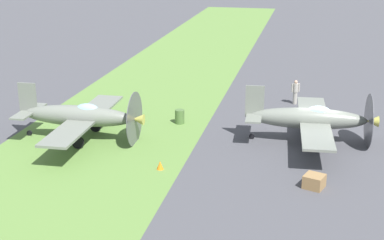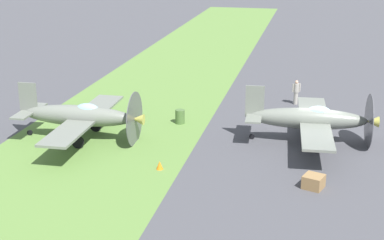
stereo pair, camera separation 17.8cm
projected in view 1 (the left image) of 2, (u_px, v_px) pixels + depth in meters
The scene contains 8 objects.
ground_plane at pixel (318, 137), 33.41m from camera, with size 160.00×160.00×0.00m, color #424247.
grass_verge at pixel (121, 123), 35.88m from camera, with size 120.00×11.00×0.01m, color #567A38.
airplane_lead at pixel (310, 119), 32.17m from camera, with size 9.55×7.55×3.40m.
airplane_wingman at pixel (81, 116), 32.61m from camera, with size 9.55×7.58×3.42m.
ground_crew_chief at pixel (295, 92), 39.60m from camera, with size 0.38×0.58×1.73m.
fuel_drum at pixel (180, 117), 35.65m from camera, with size 0.60×0.60×0.90m, color #476633.
supply_crate at pixel (314, 181), 26.65m from camera, with size 0.90×0.90×0.64m, color olive.
runway_marker_cone at pixel (160, 165), 28.75m from camera, with size 0.36×0.36×0.44m, color orange.
Camera 1 is at (32.25, -0.71, 11.52)m, focal length 52.45 mm.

